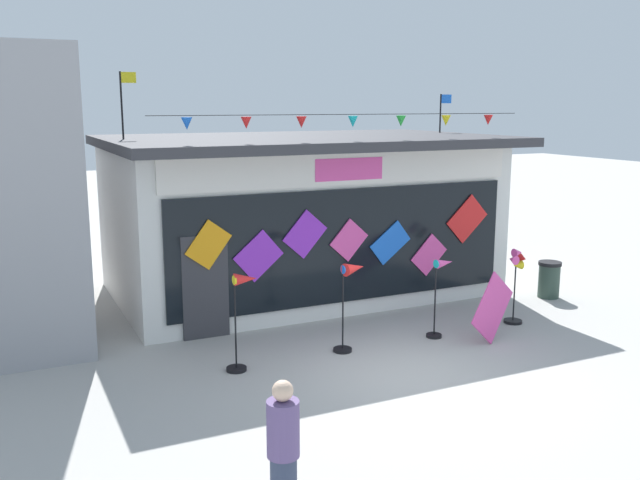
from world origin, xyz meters
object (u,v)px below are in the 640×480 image
at_px(person_near_camera, 283,452).
at_px(display_kite_on_ground, 492,307).
at_px(wind_spinner_center_right, 516,274).
at_px(trash_bin, 549,279).
at_px(wind_spinner_center_left, 441,286).
at_px(wind_spinner_far_left, 242,306).
at_px(kite_shop_building, 299,213).
at_px(wind_spinner_left, 351,287).

bearing_deg(person_near_camera, display_kite_on_ground, 59.86).
distance_m(person_near_camera, display_kite_on_ground, 7.05).
bearing_deg(display_kite_on_ground, person_near_camera, -146.44).
xyz_separation_m(wind_spinner_center_right, person_near_camera, (-6.96, -4.52, -0.14)).
bearing_deg(trash_bin, person_near_camera, -147.60).
distance_m(wind_spinner_center_left, person_near_camera, 6.80).
bearing_deg(wind_spinner_far_left, wind_spinner_center_right, 0.31).
distance_m(kite_shop_building, wind_spinner_center_left, 4.53).
bearing_deg(trash_bin, display_kite_on_ground, -149.87).
bearing_deg(wind_spinner_left, wind_spinner_center_left, -1.63).
relative_size(person_near_camera, trash_bin, 1.99).
relative_size(wind_spinner_center_left, person_near_camera, 0.91).
bearing_deg(wind_spinner_far_left, kite_shop_building, 55.81).
relative_size(wind_spinner_left, display_kite_on_ground, 1.36).
relative_size(wind_spinner_center_left, trash_bin, 1.82).
xyz_separation_m(kite_shop_building, wind_spinner_center_left, (1.04, -4.33, -0.86)).
height_order(wind_spinner_center_left, wind_spinner_center_right, wind_spinner_center_right).
bearing_deg(kite_shop_building, person_near_camera, -114.73).
relative_size(wind_spinner_far_left, person_near_camera, 1.00).
distance_m(wind_spinner_left, trash_bin, 5.96).
xyz_separation_m(kite_shop_building, wind_spinner_left, (-0.86, -4.28, -0.68)).
relative_size(wind_spinner_center_right, display_kite_on_ground, 1.30).
height_order(kite_shop_building, person_near_camera, kite_shop_building).
height_order(wind_spinner_left, display_kite_on_ground, wind_spinner_left).
height_order(wind_spinner_far_left, wind_spinner_center_right, wind_spinner_far_left).
bearing_deg(wind_spinner_center_left, kite_shop_building, 103.50).
xyz_separation_m(wind_spinner_far_left, person_near_camera, (-1.12, -4.48, -0.23)).
bearing_deg(wind_spinner_far_left, trash_bin, 8.84).
bearing_deg(wind_spinner_left, trash_bin, 11.35).
bearing_deg(wind_spinner_far_left, display_kite_on_ground, -7.02).
distance_m(wind_spinner_center_left, wind_spinner_center_right, 1.86).
relative_size(wind_spinner_far_left, wind_spinner_left, 1.02).
relative_size(wind_spinner_far_left, wind_spinner_center_left, 1.09).
xyz_separation_m(wind_spinner_left, trash_bin, (5.80, 1.16, -0.76)).
relative_size(wind_spinner_center_right, person_near_camera, 0.93).
bearing_deg(display_kite_on_ground, wind_spinner_center_left, 142.43).
distance_m(kite_shop_building, wind_spinner_center_right, 5.26).
xyz_separation_m(wind_spinner_center_left, wind_spinner_center_right, (1.86, 0.02, 0.02)).
bearing_deg(wind_spinner_left, kite_shop_building, 78.58).
bearing_deg(person_near_camera, wind_spinner_left, 81.17).
xyz_separation_m(kite_shop_building, wind_spinner_center_right, (2.90, -4.31, -0.84)).
bearing_deg(kite_shop_building, wind_spinner_center_right, -56.07).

